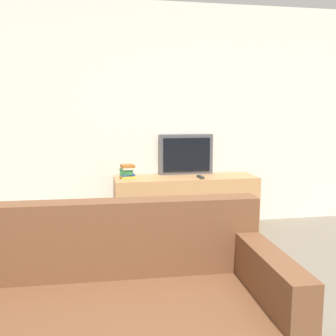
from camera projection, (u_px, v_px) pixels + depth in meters
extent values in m
cube|color=silver|center=(146.00, 117.00, 4.58)|extent=(9.00, 0.06, 2.60)
cube|color=tan|center=(186.00, 204.00, 4.52)|extent=(1.62, 0.47, 0.63)
cube|color=#4C4C51|center=(186.00, 154.00, 4.64)|extent=(0.64, 0.08, 0.47)
cube|color=black|center=(187.00, 155.00, 4.60)|extent=(0.56, 0.01, 0.39)
cube|color=brown|center=(71.00, 240.00, 2.21)|extent=(2.17, 0.22, 0.44)
cube|color=brown|center=(264.00, 310.00, 2.07)|extent=(0.16, 0.87, 0.68)
cube|color=gold|center=(128.00, 176.00, 4.41)|extent=(0.17, 0.20, 0.03)
cube|color=#23478E|center=(127.00, 175.00, 4.39)|extent=(0.17, 0.17, 0.02)
cube|color=#2D753D|center=(126.00, 173.00, 4.40)|extent=(0.14, 0.20, 0.02)
cube|color=#2D753D|center=(126.00, 170.00, 4.38)|extent=(0.14, 0.19, 0.03)
cube|color=silver|center=(127.00, 168.00, 4.38)|extent=(0.13, 0.20, 0.02)
cube|color=#995623|center=(128.00, 166.00, 4.38)|extent=(0.16, 0.17, 0.03)
cube|color=#2D2D2D|center=(200.00, 177.00, 4.39)|extent=(0.05, 0.17, 0.02)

